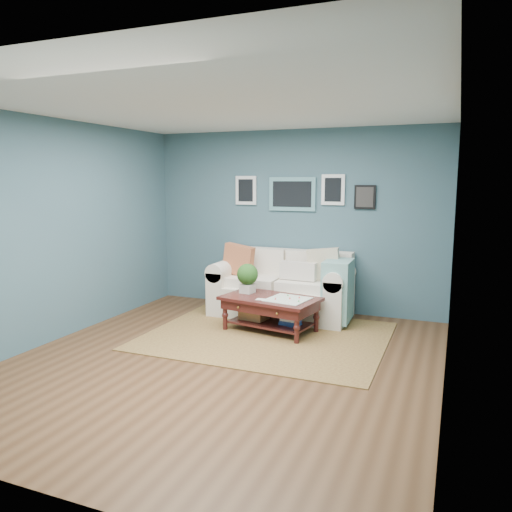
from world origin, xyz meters
The scene contains 4 objects.
room_shell centered at (0.00, 0.06, 1.36)m, with size 5.00×5.02×2.70m.
area_rug centered at (0.12, 1.02, 0.01)m, with size 2.94×2.35×0.01m, color brown.
loveseat centered at (0.06, 2.03, 0.42)m, with size 2.03×0.92×1.04m.
coffee_table centered at (0.03, 1.26, 0.38)m, with size 1.32×0.91×0.85m.
Camera 1 is at (2.29, -4.67, 1.97)m, focal length 35.00 mm.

